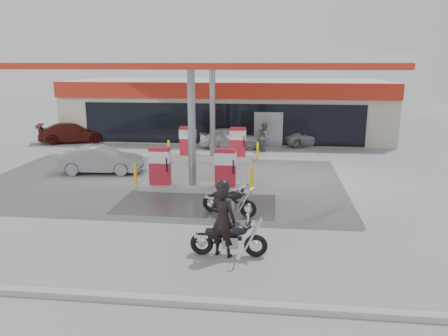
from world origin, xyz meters
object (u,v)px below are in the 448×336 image
object	(u,v)px
main_motorcycle	(230,239)
parked_motorcycle	(230,202)
pump_island_far	(213,146)
hatchback_silver	(101,160)
sedan_white	(230,138)
pump_island_near	(193,173)
parked_car_right	(312,137)
biker_main	(223,221)
parked_car_left	(74,133)
attendant	(265,137)

from	to	relation	value
main_motorcycle	parked_motorcycle	world-z (taller)	main_motorcycle
pump_island_far	main_motorcycle	size ratio (longest dim) A/B	2.37
pump_island_far	hatchback_silver	bearing A→B (deg)	-142.49
main_motorcycle	hatchback_silver	size ratio (longest dim) A/B	0.55
main_motorcycle	sedan_white	world-z (taller)	sedan_white
pump_island_near	parked_car_right	bearing A→B (deg)	61.65
pump_island_far	biker_main	size ratio (longest dim) A/B	2.50
main_motorcycle	biker_main	bearing A→B (deg)	-178.80
pump_island_far	parked_car_left	distance (m)	10.77
hatchback_silver	pump_island_far	bearing A→B (deg)	-58.33
parked_car_left	main_motorcycle	bearing A→B (deg)	-163.85
parked_motorcycle	sedan_white	bearing A→B (deg)	113.82
pump_island_near	parked_car_left	size ratio (longest dim) A/B	1.14
pump_island_far	parked_motorcycle	size ratio (longest dim) A/B	2.54
hatchback_silver	biker_main	bearing A→B (deg)	-146.56
sedan_white	pump_island_far	bearing A→B (deg)	164.34
main_motorcycle	parked_car_left	xyz separation A→B (m)	(-12.25, 16.36, 0.16)
pump_island_near	biker_main	size ratio (longest dim) A/B	2.50
sedan_white	attendant	distance (m)	2.28
main_motorcycle	attendant	bearing A→B (deg)	86.77
pump_island_near	parked_car_left	xyz separation A→B (m)	(-10.00, 10.00, -0.06)
pump_island_near	parked_car_left	bearing A→B (deg)	135.00
parked_motorcycle	attendant	world-z (taller)	attendant
parked_motorcycle	parked_car_left	distance (m)	17.63
sedan_white	hatchback_silver	xyz separation A→B (m)	(-5.61, -7.00, -0.00)
main_motorcycle	parked_motorcycle	xyz separation A→B (m)	(-0.35, 3.35, -0.02)
sedan_white	attendant	size ratio (longest dim) A/B	2.21
sedan_white	parked_car_left	world-z (taller)	sedan_white
pump_island_near	parked_car_right	xyz separation A→B (m)	(5.81, 10.76, -0.18)
pump_island_near	hatchback_silver	bearing A→B (deg)	156.04
parked_motorcycle	pump_island_near	bearing A→B (deg)	140.30
pump_island_near	biker_main	world-z (taller)	biker_main
main_motorcycle	parked_car_left	bearing A→B (deg)	125.81
sedan_white	parked_car_left	xyz separation A→B (m)	(-10.66, 0.80, -0.00)
pump_island_near	sedan_white	size ratio (longest dim) A/B	1.33
sedan_white	pump_island_near	bearing A→B (deg)	171.90
sedan_white	parked_car_right	world-z (taller)	sedan_white
sedan_white	parked_car_left	bearing A→B (deg)	81.72
parked_car_left	biker_main	bearing A→B (deg)	-164.31
sedan_white	main_motorcycle	bearing A→B (deg)	-178.15
attendant	main_motorcycle	bearing A→B (deg)	-178.19
pump_island_near	attendant	bearing A→B (deg)	71.68
attendant	pump_island_near	bearing A→B (deg)	165.69
parked_car_right	hatchback_silver	bearing A→B (deg)	108.48
attendant	parked_motorcycle	bearing A→B (deg)	179.43
pump_island_far	biker_main	distance (m)	12.54
attendant	hatchback_silver	bearing A→B (deg)	133.17
biker_main	attendant	bearing A→B (deg)	-76.16
attendant	parked_car_right	world-z (taller)	attendant
pump_island_far	attendant	distance (m)	3.80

